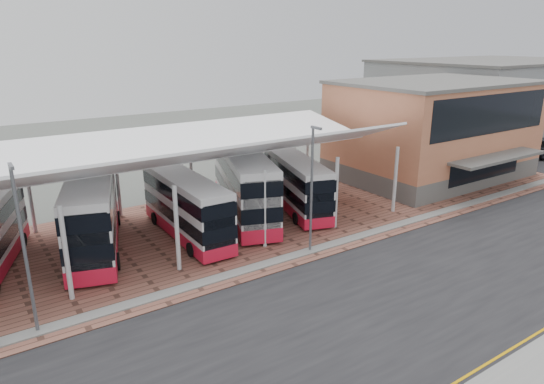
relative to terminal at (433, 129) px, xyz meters
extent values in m
plane|color=#51544E|center=(-23.00, -13.92, -4.66)|extent=(140.00, 140.00, 0.00)
cube|color=black|center=(-23.00, -14.92, -4.65)|extent=(120.00, 14.00, 0.02)
cube|color=brown|center=(-21.00, -0.92, -4.63)|extent=(72.00, 16.00, 0.06)
cube|color=slate|center=(-23.00, -7.72, -4.59)|extent=(120.00, 0.80, 0.14)
cube|color=#CC8D01|center=(-23.00, -20.92, -4.63)|extent=(120.00, 0.12, 0.01)
cube|color=#CC8D01|center=(-23.00, -20.62, -4.63)|extent=(120.00, 0.12, 0.01)
cylinder|color=silver|center=(-35.00, -5.42, -2.06)|extent=(0.26, 0.26, 5.20)
cylinder|color=silver|center=(-35.00, 5.58, -2.36)|extent=(0.26, 0.26, 4.60)
cylinder|color=silver|center=(-29.00, -5.42, -2.06)|extent=(0.26, 0.26, 5.20)
cylinder|color=silver|center=(-29.00, 5.58, -2.36)|extent=(0.26, 0.26, 4.60)
cylinder|color=silver|center=(-23.00, -5.42, -2.06)|extent=(0.26, 0.26, 5.20)
cylinder|color=silver|center=(-23.00, 5.58, -2.36)|extent=(0.26, 0.26, 4.60)
cylinder|color=silver|center=(-17.00, -5.42, -2.06)|extent=(0.26, 0.26, 5.20)
cylinder|color=silver|center=(-17.00, 5.58, -2.36)|extent=(0.26, 0.26, 4.60)
cylinder|color=silver|center=(-11.00, -5.42, -2.06)|extent=(0.26, 0.26, 5.20)
cylinder|color=silver|center=(-11.00, 5.58, -2.36)|extent=(0.26, 0.26, 4.60)
cube|color=white|center=(-29.00, -3.22, 1.44)|extent=(37.00, 4.95, 1.95)
cube|color=white|center=(-29.00, 2.38, 1.24)|extent=(37.00, 7.12, 1.43)
cube|color=#595754|center=(0.00, 0.08, -3.76)|extent=(18.00, 12.00, 1.80)
cube|color=#C27451|center=(0.00, 0.08, 0.74)|extent=(18.00, 12.00, 7.20)
cube|color=black|center=(0.00, -5.82, 2.14)|extent=(16.00, 0.25, 3.40)
cube|color=black|center=(0.00, -5.82, -2.56)|extent=(10.00, 0.25, 2.20)
cube|color=#595754|center=(0.00, -6.92, -1.46)|extent=(11.00, 2.40, 0.25)
cube|color=#595754|center=(0.00, 0.08, 4.44)|extent=(18.40, 12.40, 0.30)
cube|color=gray|center=(25.00, 10.08, 0.34)|extent=(30.00, 20.00, 10.00)
cube|color=#595754|center=(25.00, 10.08, 5.44)|extent=(30.50, 20.50, 0.30)
cylinder|color=#5C5D65|center=(-37.00, -7.62, -0.66)|extent=(0.16, 0.16, 8.00)
cube|color=#5C5D65|center=(-37.00, -7.92, 3.34)|extent=(0.15, 0.90, 0.15)
cylinder|color=#5C5D65|center=(-21.00, -7.62, -0.66)|extent=(0.16, 0.16, 8.00)
cube|color=#5C5D65|center=(-21.00, -7.92, 3.34)|extent=(0.15, 0.90, 0.15)
cylinder|color=black|center=(-36.06, 3.28, -4.14)|extent=(0.55, 0.95, 0.92)
cube|color=silver|center=(-32.17, 0.50, -2.06)|extent=(6.00, 11.89, 4.55)
cube|color=red|center=(-32.17, 0.50, -3.91)|extent=(6.05, 11.94, 0.95)
cube|color=black|center=(-32.17, 0.50, -2.54)|extent=(6.05, 11.94, 1.00)
cube|color=black|center=(-32.17, 0.50, -0.85)|extent=(6.05, 11.94, 1.00)
cube|color=black|center=(-33.89, -5.00, -2.17)|extent=(2.30, 0.81, 3.81)
cylinder|color=black|center=(-34.54, -2.66, -4.07)|extent=(0.60, 1.10, 1.06)
cylinder|color=black|center=(-32.02, -3.45, -4.07)|extent=(0.60, 1.10, 1.06)
cylinder|color=black|center=(-32.32, 4.45, -4.07)|extent=(0.60, 1.10, 1.06)
cylinder|color=black|center=(-29.79, 3.66, -4.07)|extent=(0.60, 1.10, 1.06)
cube|color=silver|center=(-26.45, -0.99, -2.39)|extent=(2.54, 10.18, 3.96)
cube|color=red|center=(-26.45, -0.99, -4.00)|extent=(2.57, 10.21, 0.83)
cube|color=black|center=(-26.45, -0.99, -2.80)|extent=(2.57, 10.21, 0.87)
cube|color=black|center=(-26.45, -0.99, -1.33)|extent=(2.57, 10.21, 0.87)
cube|color=black|center=(-26.56, -6.00, -2.48)|extent=(2.07, 0.14, 3.31)
cylinder|color=black|center=(-27.67, -4.20, -4.14)|extent=(0.28, 0.93, 0.92)
cylinder|color=black|center=(-25.37, -4.25, -4.14)|extent=(0.28, 0.93, 0.92)
cylinder|color=black|center=(-27.52, 2.28, -4.14)|extent=(0.28, 0.93, 0.92)
cylinder|color=black|center=(-25.22, 2.23, -4.14)|extent=(0.28, 0.93, 0.92)
cube|color=silver|center=(-21.18, 0.18, -1.99)|extent=(6.62, 12.19, 4.68)
cube|color=red|center=(-21.18, 0.18, -3.89)|extent=(6.68, 12.25, 0.98)
cube|color=black|center=(-21.18, 0.18, -2.48)|extent=(6.68, 12.25, 1.03)
cube|color=black|center=(-21.18, 0.18, -0.73)|extent=(6.68, 12.25, 1.03)
cube|color=black|center=(-23.19, -5.40, -2.09)|extent=(2.34, 0.93, 3.92)
cylinder|color=black|center=(-23.76, -2.96, -4.05)|extent=(0.66, 1.13, 1.09)
cylinder|color=black|center=(-21.20, -3.89, -4.05)|extent=(0.66, 1.13, 1.09)
cylinder|color=black|center=(-21.16, 4.25, -4.05)|extent=(0.66, 1.13, 1.09)
cylinder|color=black|center=(-18.60, 3.33, -4.05)|extent=(0.66, 1.13, 1.09)
cube|color=silver|center=(-16.97, -0.69, -2.43)|extent=(5.07, 10.17, 3.89)
cube|color=red|center=(-16.97, -0.69, -4.01)|extent=(5.12, 10.22, 0.81)
cube|color=black|center=(-16.97, -0.69, -2.84)|extent=(5.12, 10.22, 0.86)
cube|color=black|center=(-16.97, -0.69, -1.39)|extent=(5.12, 10.22, 0.86)
cube|color=black|center=(-18.41, -5.40, -2.52)|extent=(1.97, 0.68, 3.26)
cylinder|color=black|center=(-18.98, -3.40, -4.15)|extent=(0.51, 0.94, 0.90)
cylinder|color=black|center=(-16.82, -4.07, -4.15)|extent=(0.51, 0.94, 0.90)
cylinder|color=black|center=(-17.12, 2.68, -4.15)|extent=(0.51, 0.94, 0.90)
cylinder|color=black|center=(-14.96, 2.02, -4.15)|extent=(0.51, 0.94, 0.90)
camera|label=1|loc=(-38.86, -29.78, 8.31)|focal=32.00mm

